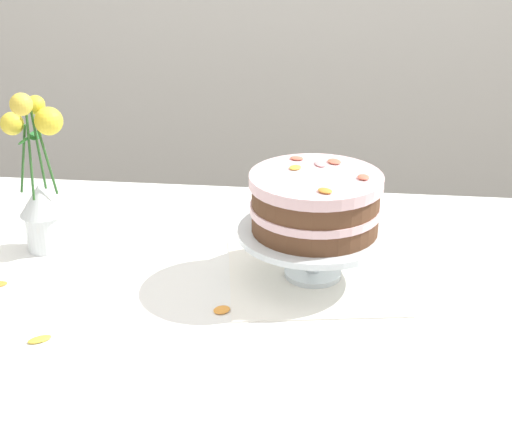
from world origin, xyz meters
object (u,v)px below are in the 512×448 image
(dining_table, at_px, (217,332))
(flower_vase, at_px, (39,185))
(layer_cake, at_px, (315,202))
(cake_stand, at_px, (314,238))

(dining_table, relative_size, flower_vase, 4.14)
(layer_cake, bearing_deg, flower_vase, 173.90)
(layer_cake, distance_m, flower_vase, 0.56)
(cake_stand, distance_m, layer_cake, 0.07)
(cake_stand, height_order, flower_vase, flower_vase)
(cake_stand, bearing_deg, layer_cake, 56.74)
(dining_table, height_order, layer_cake, layer_cake)
(dining_table, xyz_separation_m, cake_stand, (0.18, 0.07, 0.18))
(layer_cake, xyz_separation_m, flower_vase, (-0.55, 0.06, -0.01))
(dining_table, xyz_separation_m, flower_vase, (-0.38, 0.13, 0.23))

